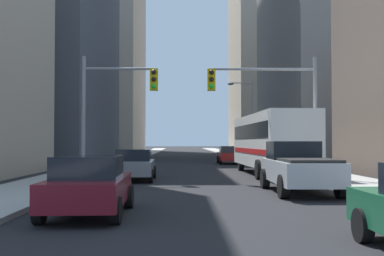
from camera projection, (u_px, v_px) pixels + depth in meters
The scene contains 13 objects.
sidewalk_left at pixel (129, 158), 51.80m from camera, with size 3.25×160.00×0.15m, color #9E9E99.
sidewalk_right at pixel (249, 158), 52.10m from camera, with size 3.25×160.00×0.15m, color #9E9E99.
city_bus at pixel (270, 141), 26.88m from camera, with size 2.84×11.57×3.40m.
pickup_truck_silver at pixel (298, 167), 17.53m from camera, with size 2.20×5.43×1.90m.
sedan_maroon at pixel (89, 185), 12.03m from camera, with size 1.95×4.25×1.52m.
sedan_grey at pixel (134, 165), 22.91m from camera, with size 1.95×4.24×1.52m.
sedan_red at pixel (229, 155), 40.49m from camera, with size 1.95×4.21×1.52m.
traffic_signal_near_left at pixel (116, 97), 22.67m from camera, with size 3.64×0.44×6.00m.
traffic_signal_near_right at pixel (267, 96), 22.84m from camera, with size 5.32×0.44×6.00m.
street_lamp_right at pixel (249, 113), 43.40m from camera, with size 2.42×0.32×7.50m.
building_left_mid_office at pixel (1, 16), 50.74m from camera, with size 22.13×24.52×30.81m, color #4C515B.
building_right_mid_block at pixel (358, 42), 54.59m from camera, with size 19.56×24.42×26.74m, color gray.
building_right_far_highrise at pixel (299, 30), 89.91m from camera, with size 24.75×21.13×46.25m, color #B7A893.
Camera 1 is at (-0.90, -2.02, 1.88)m, focal length 44.27 mm.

